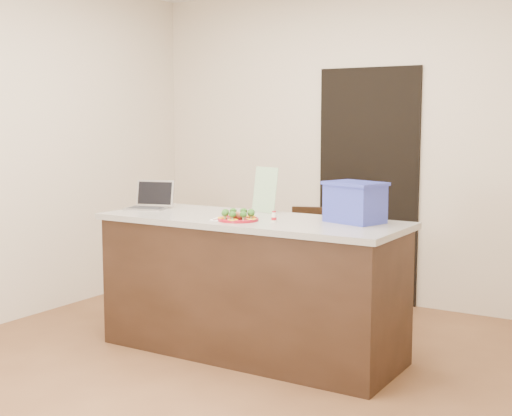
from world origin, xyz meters
The scene contains 16 objects.
ground centered at (0.00, 0.00, 0.00)m, with size 4.00×4.00×0.00m, color brown.
room_shell centered at (0.00, 0.00, 1.62)m, with size 4.00×4.00×4.00m.
doorway centered at (0.10, 1.98, 1.00)m, with size 0.90×0.02×2.00m, color black.
island centered at (0.00, 0.25, 0.46)m, with size 2.06×0.76×0.92m.
plate centered at (0.00, 0.09, 0.93)m, with size 0.26×0.26×0.02m.
meatballs centered at (0.00, 0.09, 0.95)m, with size 0.11×0.10×0.04m.
broccoli centered at (0.00, 0.09, 0.97)m, with size 0.22×0.22×0.04m.
pepper_rings centered at (0.00, 0.09, 0.94)m, with size 0.25×0.26×0.01m.
napkin centered at (-0.10, 0.08, 0.92)m, with size 0.14×0.14×0.01m, color white.
fork centered at (-0.12, 0.09, 0.93)m, with size 0.04×0.15×0.00m.
knife centered at (-0.07, 0.06, 0.93)m, with size 0.02×0.19×0.01m.
yogurt_bottle centered at (0.23, 0.16, 0.95)m, with size 0.03×0.03×0.07m.
laptop centered at (-0.88, 0.28, 0.98)m, with size 0.33×0.30×0.20m.
leaflet centered at (-0.06, 0.54, 1.08)m, with size 0.22×0.00×0.32m, color silver.
blue_box centered at (0.67, 0.41, 1.05)m, with size 0.41×0.35×0.26m.
chair centered at (-0.01, 1.14, 0.50)m, with size 0.50×0.50×0.89m.
Camera 1 is at (2.46, -3.69, 1.56)m, focal length 50.00 mm.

